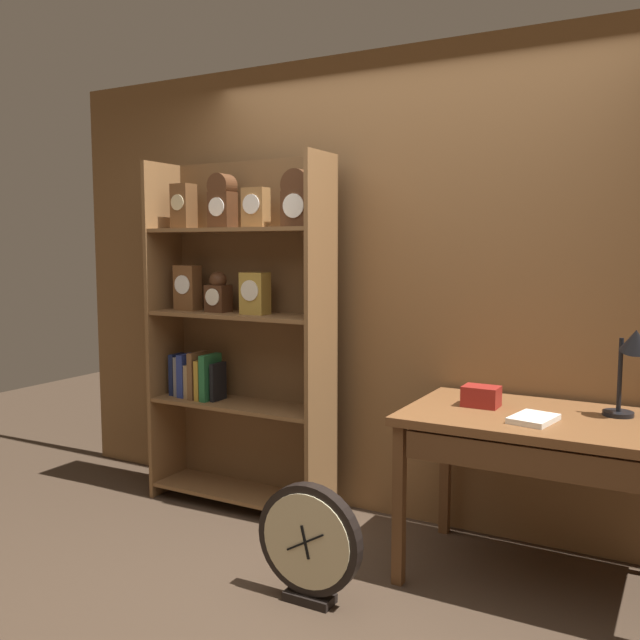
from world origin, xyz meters
TOP-DOWN VIEW (x-y plane):
  - ground_plane at (0.00, 0.00)m, footprint 10.00×10.00m
  - back_wood_panel at (0.00, 1.31)m, footprint 4.80×0.05m
  - bookshelf at (-0.98, 1.02)m, footprint 1.12×0.33m
  - workbench at (0.85, 0.85)m, footprint 1.32×0.75m
  - desk_lamp at (1.13, 0.99)m, footprint 0.20×0.20m
  - toolbox_small at (0.50, 0.91)m, footprint 0.17×0.12m
  - open_repair_manual at (0.78, 0.74)m, footprint 0.20×0.25m
  - round_clock_large at (-0.03, 0.22)m, footprint 0.49×0.11m

SIDE VIEW (x-z plane):
  - ground_plane at x=0.00m, z-range 0.00..0.00m
  - round_clock_large at x=-0.03m, z-range 0.00..0.53m
  - workbench at x=0.85m, z-range 0.31..1.09m
  - open_repair_manual at x=0.78m, z-range 0.78..0.81m
  - toolbox_small at x=0.50m, z-range 0.78..0.88m
  - desk_lamp at x=1.13m, z-range 0.85..1.27m
  - bookshelf at x=-0.98m, z-range 0.06..2.09m
  - back_wood_panel at x=0.00m, z-range 0.00..2.60m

